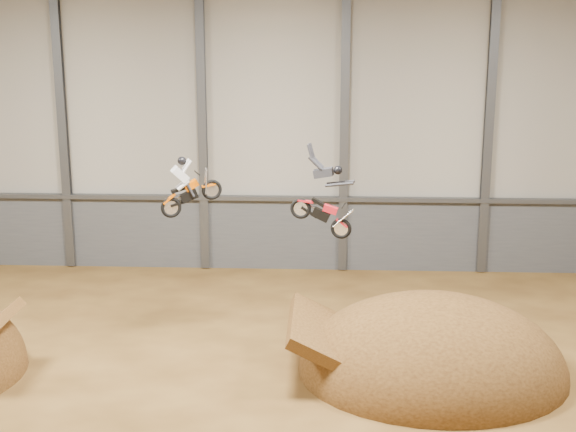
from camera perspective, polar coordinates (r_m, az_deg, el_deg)
The scene contains 11 objects.
floor at distance 25.61m, azimuth -3.22°, elevation -13.86°, with size 40.00×40.00×0.00m, color #503415.
back_wall at distance 37.93m, azimuth -1.05°, elevation 6.44°, with size 40.00×0.10×14.00m, color #A9A395.
lower_band_back at distance 38.86m, azimuth -1.02°, elevation -1.27°, with size 39.80×0.18×3.50m, color #4E5055.
steel_rail at distance 38.29m, azimuth -1.05°, elevation 1.27°, with size 39.80×0.35×0.20m, color #47494F.
steel_column_1 at distance 39.66m, azimuth -15.73°, elevation 6.26°, with size 0.40×0.36×13.90m, color #47494F.
steel_column_2 at distance 38.10m, azimuth -6.11°, elevation 6.40°, with size 0.40×0.36×13.90m, color #47494F.
steel_column_3 at distance 37.66m, azimuth 4.03°, elevation 6.36°, with size 0.40×0.36×13.90m, color #47494F.
steel_column_4 at distance 38.40m, azimuth 14.08°, elevation 6.12°, with size 0.40×0.36×13.90m, color #47494F.
landing_ramp at distance 28.70m, azimuth 10.16°, elevation -10.87°, with size 9.22×8.16×5.32m, color #402610.
fmx_rider_a at distance 28.89m, azimuth -6.67°, elevation 2.62°, with size 2.32×0.88×2.10m, color #DC5800, non-canonical shape.
fmx_rider_b at distance 27.72m, azimuth 2.07°, elevation 1.78°, with size 3.04×0.87×2.60m, color red, non-canonical shape.
Camera 1 is at (2.46, -22.53, 11.91)m, focal length 50.00 mm.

